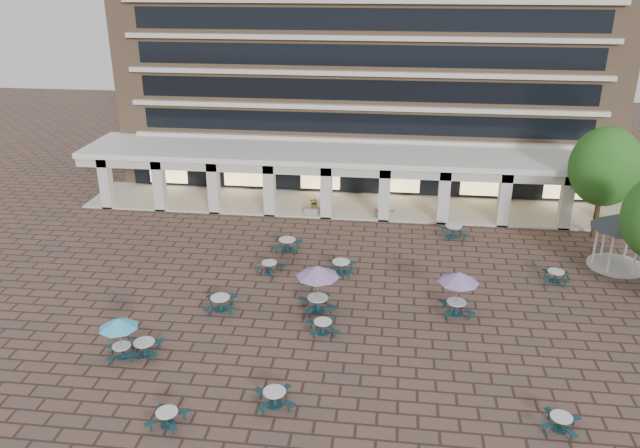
# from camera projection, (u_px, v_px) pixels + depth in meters

# --- Properties ---
(ground) EXTENTS (120.00, 120.00, 0.00)m
(ground) POSITION_uv_depth(u_px,v_px,m) (339.00, 301.00, 34.59)
(ground) COLOR brown
(ground) RESTS_ON ground
(apartment_building) EXTENTS (40.00, 15.50, 25.20)m
(apartment_building) POSITION_uv_depth(u_px,v_px,m) (369.00, 25.00, 53.18)
(apartment_building) COLOR #8B6C4F
(apartment_building) RESTS_ON ground
(retail_arcade) EXTENTS (42.00, 6.60, 4.40)m
(retail_arcade) POSITION_uv_depth(u_px,v_px,m) (358.00, 170.00, 47.03)
(retail_arcade) COLOR white
(retail_arcade) RESTS_ON ground
(picnic_table_0) EXTENTS (1.62, 1.62, 0.67)m
(picnic_table_0) POSITION_uv_depth(u_px,v_px,m) (167.00, 417.00, 25.01)
(picnic_table_0) COLOR #163B43
(picnic_table_0) RESTS_ON ground
(picnic_table_1) EXTENTS (1.95, 1.95, 0.73)m
(picnic_table_1) POSITION_uv_depth(u_px,v_px,m) (275.00, 397.00, 26.13)
(picnic_table_1) COLOR #163B43
(picnic_table_1) RESTS_ON ground
(picnic_table_2) EXTENTS (1.83, 1.83, 0.69)m
(picnic_table_2) POSITION_uv_depth(u_px,v_px,m) (323.00, 326.00, 31.35)
(picnic_table_2) COLOR #163B43
(picnic_table_2) RESTS_ON ground
(picnic_table_3) EXTENTS (1.77, 1.77, 0.66)m
(picnic_table_3) POSITION_uv_depth(u_px,v_px,m) (561.00, 422.00, 24.76)
(picnic_table_3) COLOR #163B43
(picnic_table_3) RESTS_ON ground
(picnic_table_4) EXTENTS (1.83, 1.83, 2.11)m
(picnic_table_4) POSITION_uv_depth(u_px,v_px,m) (118.00, 325.00, 28.86)
(picnic_table_4) COLOR #163B43
(picnic_table_4) RESTS_ON ground
(picnic_table_5) EXTENTS (1.80, 1.80, 0.75)m
(picnic_table_5) POSITION_uv_depth(u_px,v_px,m) (145.00, 347.00, 29.54)
(picnic_table_5) COLOR #163B43
(picnic_table_5) RESTS_ON ground
(picnic_table_6) EXTENTS (2.32, 2.32, 2.68)m
(picnic_table_6) POSITION_uv_depth(u_px,v_px,m) (318.00, 273.00, 32.70)
(picnic_table_6) COLOR #163B43
(picnic_table_6) RESTS_ON ground
(picnic_table_7) EXTENTS (1.82, 1.82, 0.72)m
(picnic_table_7) POSITION_uv_depth(u_px,v_px,m) (555.00, 275.00, 36.48)
(picnic_table_7) COLOR #163B43
(picnic_table_7) RESTS_ON ground
(picnic_table_8) EXTENTS (1.98, 1.98, 0.79)m
(picnic_table_8) POSITION_uv_depth(u_px,v_px,m) (220.00, 302.00, 33.45)
(picnic_table_8) COLOR #163B43
(picnic_table_8) RESTS_ON ground
(picnic_table_9) EXTENTS (1.92, 1.92, 0.70)m
(picnic_table_9) POSITION_uv_depth(u_px,v_px,m) (269.00, 266.00, 37.60)
(picnic_table_9) COLOR #163B43
(picnic_table_9) RESTS_ON ground
(picnic_table_10) EXTENTS (1.87, 1.87, 0.80)m
(picnic_table_10) POSITION_uv_depth(u_px,v_px,m) (341.00, 266.00, 37.49)
(picnic_table_10) COLOR #163B43
(picnic_table_10) RESTS_ON ground
(picnic_table_11) EXTENTS (2.15, 2.15, 2.49)m
(picnic_table_11) POSITION_uv_depth(u_px,v_px,m) (459.00, 279.00, 32.42)
(picnic_table_11) COLOR #163B43
(picnic_table_11) RESTS_ON ground
(picnic_table_12) EXTENTS (1.91, 1.91, 0.81)m
(picnic_table_12) POSITION_uv_depth(u_px,v_px,m) (287.00, 244.00, 40.53)
(picnic_table_12) COLOR #163B43
(picnic_table_12) RESTS_ON ground
(picnic_table_13) EXTENTS (2.07, 2.07, 0.86)m
(picnic_table_13) POSITION_uv_depth(u_px,v_px,m) (454.00, 230.00, 42.56)
(picnic_table_13) COLOR #163B43
(picnic_table_13) RESTS_ON ground
(gazebo) EXTENTS (3.80, 3.80, 3.53)m
(gazebo) POSITION_uv_depth(u_px,v_px,m) (623.00, 227.00, 37.52)
(gazebo) COLOR beige
(gazebo) RESTS_ON ground
(tree_east_c) EXTENTS (4.61, 4.61, 7.69)m
(tree_east_c) POSITION_uv_depth(u_px,v_px,m) (605.00, 167.00, 40.90)
(tree_east_c) COLOR #3F2D19
(tree_east_c) RESTS_ON ground
(planter_left) EXTENTS (1.50, 0.87, 1.30)m
(planter_left) POSITION_uv_depth(u_px,v_px,m) (315.00, 207.00, 46.57)
(planter_left) COLOR gray
(planter_left) RESTS_ON ground
(planter_right) EXTENTS (1.50, 0.63, 1.17)m
(planter_right) POSITION_uv_depth(u_px,v_px,m) (384.00, 212.00, 46.02)
(planter_right) COLOR gray
(planter_right) RESTS_ON ground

